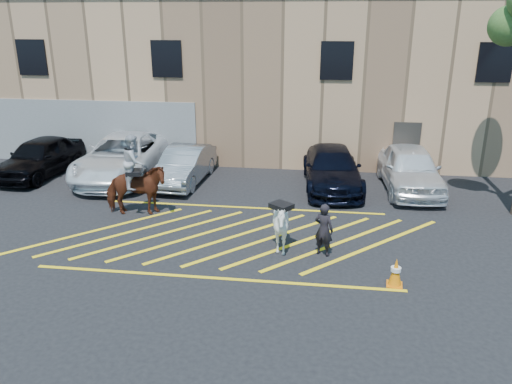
# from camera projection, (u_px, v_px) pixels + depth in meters

# --- Properties ---
(ground) EXTENTS (90.00, 90.00, 0.00)m
(ground) POSITION_uv_depth(u_px,v_px,m) (234.00, 233.00, 15.23)
(ground) COLOR black
(ground) RESTS_ON ground
(car_black_suv) EXTENTS (2.24, 4.76, 1.58)m
(car_black_suv) POSITION_uv_depth(u_px,v_px,m) (40.00, 157.00, 20.58)
(car_black_suv) COLOR black
(car_black_suv) RESTS_ON ground
(car_white_pickup) EXTENTS (3.15, 6.29, 1.71)m
(car_white_pickup) POSITION_uv_depth(u_px,v_px,m) (123.00, 157.00, 20.34)
(car_white_pickup) COLOR white
(car_white_pickup) RESTS_ON ground
(car_silver_sedan) EXTENTS (1.73, 4.35, 1.41)m
(car_silver_sedan) POSITION_uv_depth(u_px,v_px,m) (185.00, 165.00, 19.73)
(car_silver_sedan) COLOR gray
(car_silver_sedan) RESTS_ON ground
(car_blue_suv) EXTENTS (2.50, 5.26, 1.48)m
(car_blue_suv) POSITION_uv_depth(u_px,v_px,m) (332.00, 168.00, 19.19)
(car_blue_suv) COLOR black
(car_blue_suv) RESTS_ON ground
(car_white_suv) EXTENTS (2.19, 4.97, 1.67)m
(car_white_suv) POSITION_uv_depth(u_px,v_px,m) (410.00, 169.00, 18.84)
(car_white_suv) COLOR white
(car_white_suv) RESTS_ON ground
(handler) EXTENTS (0.65, 0.56, 1.50)m
(handler) POSITION_uv_depth(u_px,v_px,m) (324.00, 230.00, 13.63)
(handler) COLOR black
(handler) RESTS_ON ground
(warehouse) EXTENTS (32.42, 10.20, 7.30)m
(warehouse) POSITION_uv_depth(u_px,v_px,m) (274.00, 71.00, 25.23)
(warehouse) COLOR tan
(warehouse) RESTS_ON ground
(hatching_zone) EXTENTS (12.60, 5.12, 0.01)m
(hatching_zone) POSITION_uv_depth(u_px,v_px,m) (232.00, 237.00, 14.95)
(hatching_zone) COLOR yellow
(hatching_zone) RESTS_ON ground
(mounted_bay) EXTENTS (2.18, 1.25, 2.72)m
(mounted_bay) POSITION_uv_depth(u_px,v_px,m) (135.00, 183.00, 16.32)
(mounted_bay) COLOR #5A2815
(mounted_bay) RESTS_ON ground
(saddled_white) EXTENTS (1.81, 1.84, 1.52)m
(saddled_white) POSITION_uv_depth(u_px,v_px,m) (281.00, 226.00, 13.84)
(saddled_white) COLOR white
(saddled_white) RESTS_ON ground
(traffic_cone) EXTENTS (0.42, 0.42, 0.73)m
(traffic_cone) POSITION_uv_depth(u_px,v_px,m) (396.00, 272.00, 12.16)
(traffic_cone) COLOR orange
(traffic_cone) RESTS_ON ground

